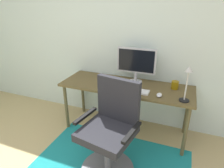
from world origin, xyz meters
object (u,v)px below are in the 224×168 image
object	(u,v)px
desk_lamp	(187,80)
office_chair	(110,137)
computer_mouse	(159,95)
coffee_cup	(175,85)
keyboard	(132,90)
desk	(126,90)
monitor	(136,62)
cell_phone	(103,80)

from	to	relation	value
desk_lamp	office_chair	distance (m)	1.01
computer_mouse	coffee_cup	size ratio (longest dim) A/B	1.03
keyboard	desk_lamp	bearing A→B (deg)	-4.05
keyboard	desk	bearing A→B (deg)	128.75
monitor	office_chair	xyz separation A→B (m)	(-0.02, -0.89, -0.56)
office_chair	keyboard	bearing A→B (deg)	95.01
desk	keyboard	distance (m)	0.20
keyboard	cell_phone	bearing A→B (deg)	158.52
coffee_cup	office_chair	bearing A→B (deg)	-122.45
office_chair	coffee_cup	bearing A→B (deg)	67.52
monitor	cell_phone	xyz separation A→B (m)	(-0.43, -0.12, -0.27)
computer_mouse	desk_lamp	bearing A→B (deg)	-3.33
cell_phone	desk_lamp	bearing A→B (deg)	-5.38
keyboard	desk_lamp	size ratio (longest dim) A/B	1.07
computer_mouse	coffee_cup	xyz separation A→B (m)	(0.15, 0.28, 0.03)
computer_mouse	desk	bearing A→B (deg)	159.19
desk	keyboard	size ratio (longest dim) A/B	4.00
monitor	desk	bearing A→B (deg)	-118.30
computer_mouse	keyboard	bearing A→B (deg)	175.37
desk	desk_lamp	xyz separation A→B (m)	(0.73, -0.19, 0.32)
coffee_cup	desk_lamp	xyz separation A→B (m)	(0.12, -0.30, 0.20)
keyboard	coffee_cup	bearing A→B (deg)	27.89
cell_phone	coffee_cup	bearing A→B (deg)	10.98
computer_mouse	cell_phone	distance (m)	0.83
computer_mouse	cell_phone	bearing A→B (deg)	165.33
desk_lamp	keyboard	bearing A→B (deg)	175.95
keyboard	office_chair	xyz separation A→B (m)	(-0.05, -0.59, -0.29)
desk	cell_phone	xyz separation A→B (m)	(-0.35, 0.04, 0.07)
computer_mouse	coffee_cup	bearing A→B (deg)	62.52
cell_phone	desk_lamp	world-z (taller)	desk_lamp
desk	cell_phone	distance (m)	0.36
computer_mouse	office_chair	xyz separation A→B (m)	(-0.39, -0.56, -0.30)
desk_lamp	office_chair	xyz separation A→B (m)	(-0.66, -0.54, -0.53)
office_chair	desk	bearing A→B (deg)	105.10
monitor	office_chair	world-z (taller)	monitor
office_chair	computer_mouse	bearing A→B (deg)	65.19
computer_mouse	office_chair	bearing A→B (deg)	-124.78
monitor	office_chair	size ratio (longest dim) A/B	0.50
computer_mouse	office_chair	world-z (taller)	office_chair
desk	desk_lamp	world-z (taller)	desk_lamp
monitor	keyboard	distance (m)	0.41
monitor	computer_mouse	distance (m)	0.56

